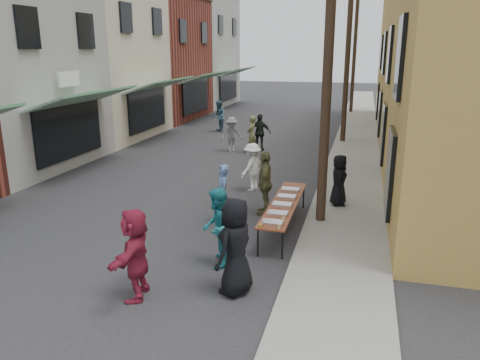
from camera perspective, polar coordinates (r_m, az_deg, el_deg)
The scene contains 27 objects.
ground at distance 11.83m, azimuth -13.19°, elevation -8.23°, with size 120.00×120.00×0.00m, color #28282B.
sidewalk at distance 24.92m, azimuth 13.99°, elevation 4.48°, with size 2.20×60.00×0.10m, color gray.
storefront_row at distance 28.83m, azimuth -17.69°, elevation 13.85°, with size 8.00×37.00×9.00m.
utility_pole_near at distance 12.52m, azimuth 10.71°, elevation 14.46°, with size 0.26×0.26×9.00m, color #2D2116.
utility_pole_mid at distance 24.50m, azimuth 13.00°, elevation 14.85°, with size 0.26×0.26×9.00m, color #2D2116.
utility_pole_far at distance 36.49m, azimuth 13.79°, elevation 14.98°, with size 0.26×0.26×9.00m, color #2D2116.
serving_table at distance 12.57m, azimuth 5.40°, elevation -2.93°, with size 0.70×4.00×0.75m.
catering_tray_sausage at distance 11.02m, azimuth 3.96°, elevation -5.22°, with size 0.50×0.33×0.08m, color maroon.
catering_tray_foil_b at distance 11.62m, azimuth 4.58°, elevation -4.10°, with size 0.50×0.33×0.08m, color #B2B2B7.
catering_tray_buns at distance 12.27m, azimuth 5.17°, elevation -3.02°, with size 0.50×0.33×0.08m, color tan.
catering_tray_foil_d at distance 12.92m, azimuth 5.70°, elevation -2.05°, with size 0.50×0.33×0.08m, color #B2B2B7.
catering_tray_buns_end at distance 13.58m, azimuth 6.18°, elevation -1.18°, with size 0.50×0.33×0.08m, color tan.
condiment_jar_a at distance 10.78m, azimuth 2.50°, elevation -5.67°, with size 0.07×0.07×0.08m, color #A57F26.
condiment_jar_b at distance 10.87m, azimuth 2.62°, elevation -5.48°, with size 0.07×0.07×0.08m, color #A57F26.
condiment_jar_c at distance 10.96m, azimuth 2.73°, elevation -5.30°, with size 0.07×0.07×0.08m, color #A57F26.
cup_stack at distance 10.75m, azimuth 4.76°, elevation -5.67°, with size 0.08×0.08×0.12m, color tan.
guest_front_a at distance 9.24m, azimuth -0.56°, elevation -8.13°, with size 0.96×0.63×1.97m, color black.
guest_front_b at distance 12.96m, azimuth -2.14°, elevation -1.72°, with size 0.61×0.40×1.67m, color #5674A6.
guest_front_c at distance 10.39m, azimuth -2.80°, elevation -5.82°, with size 0.88×0.69×1.81m, color teal.
guest_front_d at distance 15.94m, azimuth 1.49°, elevation 1.59°, with size 1.06×0.61×1.65m, color white.
guest_front_e at distance 13.66m, azimuth 3.05°, elevation -0.36°, with size 1.10×0.46×1.88m, color brown.
guest_queue_back at distance 9.34m, azimuth -12.65°, elevation -8.74°, with size 1.70×0.54×1.83m, color maroon.
server at distance 14.47m, azimuth 11.97°, elevation -0.00°, with size 0.76×0.50×1.56m, color black.
passerby_left at distance 22.13m, azimuth -1.02°, elevation 5.58°, with size 1.05×0.61×1.63m, color slate.
passerby_mid at distance 22.28m, azimuth 2.46°, elevation 5.81°, with size 1.03×0.43×1.76m, color black.
passerby_right at distance 21.82m, azimuth 1.43°, elevation 5.58°, with size 0.63×0.42×1.74m, color #64693D.
passerby_far at distance 27.48m, azimuth -2.58°, elevation 7.76°, with size 0.88×0.69×1.81m, color #41677D.
Camera 1 is at (5.28, -9.48, 4.73)m, focal length 35.00 mm.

